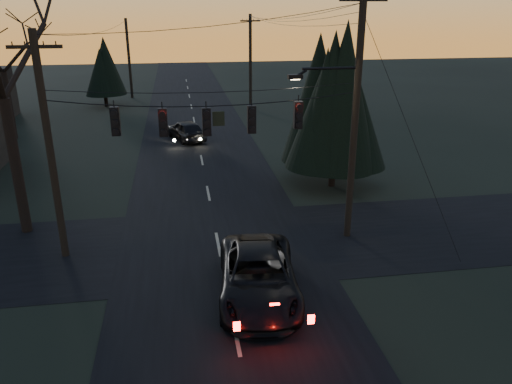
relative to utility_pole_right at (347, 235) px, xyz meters
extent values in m
cube|color=black|center=(-5.50, 10.00, 0.01)|extent=(8.00, 120.00, 0.02)
cube|color=black|center=(-5.50, 0.00, 0.01)|extent=(60.00, 7.00, 0.02)
cylinder|color=black|center=(-5.75, 0.00, 6.10)|extent=(11.50, 0.04, 0.04)
cylinder|color=black|center=(-13.60, 2.64, 2.88)|extent=(0.44, 0.44, 5.77)
cylinder|color=black|center=(1.21, 6.17, 0.80)|extent=(0.36, 0.36, 1.60)
cone|color=black|center=(1.21, 6.17, 4.48)|extent=(4.04, 4.04, 6.57)
cylinder|color=black|center=(-18.81, 19.76, 2.40)|extent=(0.44, 0.44, 4.79)
cylinder|color=black|center=(-13.63, 31.58, 0.80)|extent=(0.36, 0.36, 1.60)
cone|color=black|center=(-13.63, 31.58, 3.61)|extent=(3.65, 3.65, 4.82)
imported|color=black|center=(-4.50, -4.08, 0.77)|extent=(3.10, 5.76, 1.54)
imported|color=black|center=(-6.30, 17.26, 0.72)|extent=(3.08, 4.55, 1.44)
camera|label=1|loc=(-6.85, -18.41, 9.22)|focal=35.00mm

